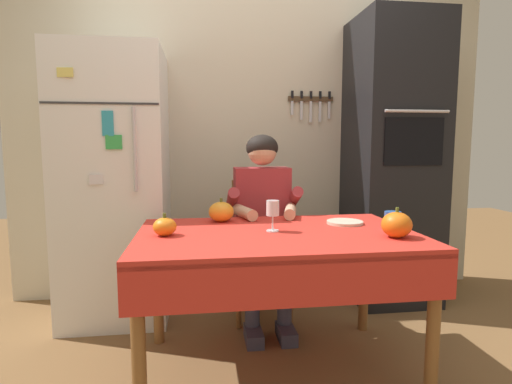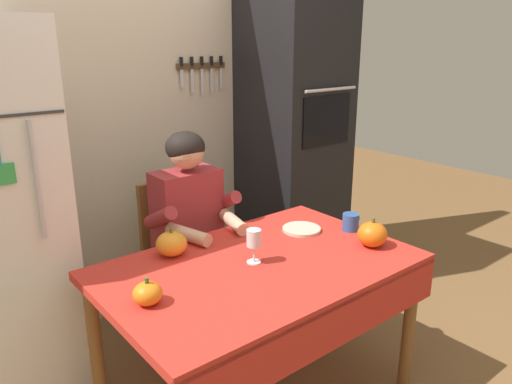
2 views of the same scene
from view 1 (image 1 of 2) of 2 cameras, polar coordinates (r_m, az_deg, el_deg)
The scene contains 13 objects.
ground_plane at distance 2.28m, azimuth 3.28°, elevation -24.57°, with size 10.00×10.00×0.00m, color brown.
back_wall_assembly at distance 3.29m, azimuth -0.28°, elevation 8.70°, with size 3.70×0.13×2.60m.
refrigerator at distance 2.94m, azimuth -18.91°, elevation 0.79°, with size 0.68×0.71×1.80m.
wall_oven at distance 3.25m, azimuth 18.39°, elevation 3.99°, with size 0.60×0.64×2.10m.
dining_table at distance 2.09m, azimuth 2.99°, elevation -7.91°, with size 1.40×0.90×0.74m.
chair_behind_person at distance 2.89m, azimuth 0.43°, elevation -6.76°, with size 0.40×0.40×0.93m.
seated_person at distance 2.66m, azimuth 1.02°, elevation -2.97°, with size 0.47×0.55×1.25m.
coffee_mug at distance 2.29m, azimuth 18.46°, elevation -3.70°, with size 0.11×0.09×0.09m.
wine_glass at distance 2.09m, azimuth 2.33°, elevation -2.48°, with size 0.07×0.07×0.16m.
pumpkin_large at distance 2.07m, azimuth 18.94°, elevation -4.32°, with size 0.14×0.14×0.14m.
pumpkin_medium at distance 2.37m, azimuth -4.85°, elevation -2.74°, with size 0.14×0.14×0.14m.
pumpkin_small at distance 2.05m, azimuth -12.55°, elevation -4.71°, with size 0.11×0.11×0.11m.
serving_tray at distance 2.35m, azimuth 12.23°, elevation -4.14°, with size 0.20×0.20×0.02m, color beige.
Camera 1 is at (-0.38, -1.91, 1.18)m, focal length 28.81 mm.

